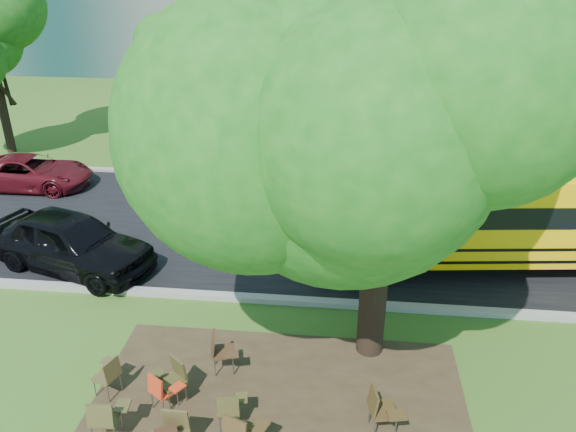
# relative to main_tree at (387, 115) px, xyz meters

# --- Properties ---
(ground) EXTENTS (160.00, 160.00, 0.00)m
(ground) POSITION_rel_main_tree_xyz_m (-2.73, -1.43, -5.11)
(ground) COLOR #385A1C
(ground) RESTS_ON ground
(dirt_patch) EXTENTS (7.00, 4.50, 0.03)m
(dirt_patch) POSITION_rel_main_tree_xyz_m (-1.73, -1.93, -5.10)
(dirt_patch) COLOR #382819
(dirt_patch) RESTS_ON ground
(asphalt_road) EXTENTS (80.00, 8.00, 0.04)m
(asphalt_road) POSITION_rel_main_tree_xyz_m (-2.73, 5.57, -5.09)
(asphalt_road) COLOR black
(asphalt_road) RESTS_ON ground
(kerb_near) EXTENTS (80.00, 0.25, 0.14)m
(kerb_near) POSITION_rel_main_tree_xyz_m (-2.73, 1.57, -5.04)
(kerb_near) COLOR gray
(kerb_near) RESTS_ON ground
(kerb_far) EXTENTS (80.00, 0.25, 0.14)m
(kerb_far) POSITION_rel_main_tree_xyz_m (-2.73, 9.67, -5.04)
(kerb_far) COLOR gray
(kerb_far) RESTS_ON ground
(bg_tree_2) EXTENTS (4.80, 4.80, 6.62)m
(bg_tree_2) POSITION_rel_main_tree_xyz_m (-7.73, 14.57, -0.90)
(bg_tree_2) COLOR black
(bg_tree_2) RESTS_ON ground
(bg_tree_3) EXTENTS (5.60, 5.60, 7.84)m
(bg_tree_3) POSITION_rel_main_tree_xyz_m (5.27, 12.57, -0.08)
(bg_tree_3) COLOR black
(bg_tree_3) RESTS_ON ground
(main_tree) EXTENTS (7.20, 7.20, 8.72)m
(main_tree) POSITION_rel_main_tree_xyz_m (0.00, 0.00, 0.00)
(main_tree) COLOR black
(main_tree) RESTS_ON ground
(school_bus) EXTENTS (11.67, 3.83, 2.80)m
(school_bus) POSITION_rel_main_tree_xyz_m (4.79, 4.18, -3.49)
(school_bus) COLOR #FBBA07
(school_bus) RESTS_ON ground
(chair_0) EXTENTS (0.63, 0.61, 0.96)m
(chair_0) POSITION_rel_main_tree_xyz_m (-4.52, -2.97, -4.52)
(chair_0) COLOR #494520
(chair_0) RESTS_ON ground
(chair_1) EXTENTS (0.71, 0.56, 0.83)m
(chair_1) POSITION_rel_main_tree_xyz_m (-3.80, -2.15, -4.60)
(chair_1) COLOR red
(chair_1) RESTS_ON ground
(chair_3) EXTENTS (0.62, 0.56, 0.96)m
(chair_3) POSITION_rel_main_tree_xyz_m (-3.30, -3.19, -4.52)
(chair_3) COLOR #4F4322
(chair_3) RESTS_ON ground
(chair_4) EXTENTS (0.78, 0.61, 0.96)m
(chair_4) POSITION_rel_main_tree_xyz_m (-2.18, -3.07, -4.52)
(chair_4) COLOR #4B351A
(chair_4) RESTS_ON ground
(chair_7) EXTENTS (0.67, 0.65, 0.96)m
(chair_7) POSITION_rel_main_tree_xyz_m (0.11, -2.28, -4.52)
(chair_7) COLOR #4B361B
(chair_7) RESTS_ON ground
(chair_8) EXTENTS (0.54, 0.69, 0.86)m
(chair_8) POSITION_rel_main_tree_xyz_m (-4.92, -1.86, -4.58)
(chair_8) COLOR brown
(chair_8) RESTS_ON ground
(chair_9) EXTENTS (0.80, 0.63, 0.93)m
(chair_9) POSITION_rel_main_tree_xyz_m (-3.70, -1.88, -4.54)
(chair_9) COLOR #423E1C
(chair_9) RESTS_ON ground
(chair_10) EXTENTS (0.65, 0.62, 0.92)m
(chair_10) POSITION_rel_main_tree_xyz_m (-2.98, -1.00, -4.54)
(chair_10) COLOR #472E19
(chair_10) RESTS_ON ground
(chair_11) EXTENTS (0.55, 0.56, 0.82)m
(chair_11) POSITION_rel_main_tree_xyz_m (-2.49, -2.45, -4.61)
(chair_11) COLOR #4B4520
(chair_11) RESTS_ON ground
(black_car) EXTENTS (4.95, 3.18, 1.57)m
(black_car) POSITION_rel_main_tree_xyz_m (-7.77, 2.64, -4.33)
(black_car) COLOR black
(black_car) RESTS_ON ground
(bg_car_red) EXTENTS (4.26, 2.01, 1.18)m
(bg_car_red) POSITION_rel_main_tree_xyz_m (-11.77, 7.86, -4.52)
(bg_car_red) COLOR #4F0D15
(bg_car_red) RESTS_ON ground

